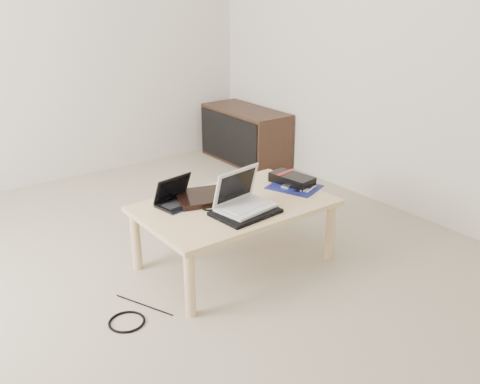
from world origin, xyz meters
TOP-DOWN VIEW (x-y plane):
  - ground at (0.00, 0.00)m, footprint 4.00×4.00m
  - coffee_table at (0.51, -0.10)m, footprint 1.10×0.70m
  - media_cabinet at (1.77, 1.45)m, footprint 0.41×0.90m
  - book at (0.41, 0.05)m, footprint 0.39×0.36m
  - netbook at (0.24, 0.08)m, footprint 0.27×0.21m
  - tablet at (0.53, -0.02)m, footprint 0.29×0.24m
  - remote at (0.60, -0.06)m, footprint 0.08×0.23m
  - neoprene_sleeve at (0.47, -0.26)m, footprint 0.37×0.28m
  - white_laptop at (0.49, -0.22)m, footprint 0.34×0.26m
  - motherboard at (0.97, -0.12)m, footprint 0.33×0.37m
  - gpu_box at (0.99, -0.07)m, footprint 0.18×0.30m
  - cable_coil at (0.35, -0.08)m, footprint 0.09×0.09m
  - floor_cable_coil at (-0.28, -0.27)m, footprint 0.19×0.19m
  - floor_cable_trail at (-0.14, -0.18)m, footprint 0.16×0.35m

SIDE VIEW (x-z plane):
  - ground at x=0.00m, z-range 0.00..0.00m
  - floor_cable_trail at x=-0.14m, z-range 0.00..0.01m
  - floor_cable_coil at x=-0.28m, z-range 0.00..0.01m
  - media_cabinet at x=1.77m, z-range 0.00..0.50m
  - coffee_table at x=0.51m, z-range 0.15..0.55m
  - motherboard at x=0.97m, z-range 0.40..0.41m
  - cable_coil at x=0.35m, z-range 0.40..0.41m
  - tablet at x=0.53m, z-range 0.40..0.41m
  - neoprene_sleeve at x=0.47m, z-range 0.40..0.42m
  - remote at x=0.60m, z-range 0.40..0.42m
  - book at x=0.41m, z-range 0.40..0.43m
  - gpu_box at x=0.99m, z-range 0.40..0.46m
  - netbook at x=0.24m, z-range 0.35..0.52m
  - white_laptop at x=0.49m, z-range 0.36..0.58m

